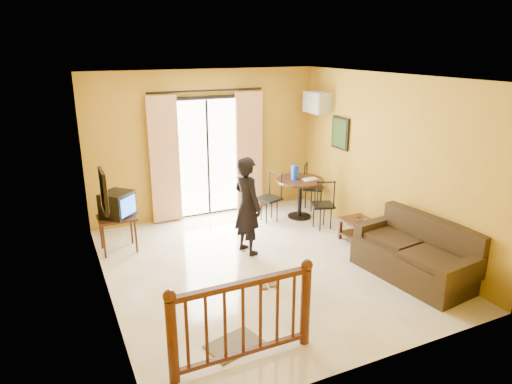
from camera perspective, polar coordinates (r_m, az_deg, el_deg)
name	(u,v)px	position (r m, az deg, el deg)	size (l,w,h in m)	color
ground	(263,265)	(7.06, 0.88, -9.15)	(5.00, 5.00, 0.00)	beige
room_shell	(264,157)	(6.47, 0.95, 4.40)	(5.00, 5.00, 5.00)	white
balcony_door	(208,156)	(8.78, -6.03, 4.47)	(2.25, 0.14, 2.46)	black
tv_table	(117,221)	(7.67, -16.99, -3.52)	(0.59, 0.49, 0.59)	black
television	(117,204)	(7.58, -16.93, -1.50)	(0.61, 0.61, 0.41)	black
picture_left	(104,191)	(5.73, -18.50, 0.07)	(0.05, 0.42, 0.52)	black
dining_table	(300,187)	(8.80, 5.53, 0.60)	(0.92, 0.92, 0.77)	black
water_jug	(295,172)	(8.72, 4.89, 2.48)	(0.14, 0.14, 0.27)	blue
serving_tray	(310,179)	(8.74, 6.77, 1.61)	(0.28, 0.18, 0.02)	white
dining_chairs	(301,219)	(8.89, 5.66, -3.36)	(1.66, 1.49, 0.95)	black
air_conditioner	(317,102)	(9.08, 7.62, 11.04)	(0.31, 0.60, 0.40)	silver
botanical_print	(340,133)	(8.69, 10.48, 7.25)	(0.05, 0.50, 0.60)	black
coffee_table	(364,231)	(7.83, 13.35, -4.73)	(0.49, 0.88, 0.39)	black
bowl	(362,220)	(7.84, 13.05, -3.44)	(0.18, 0.18, 0.06)	brown
sofa	(416,256)	(7.01, 19.42, -7.53)	(1.04, 1.91, 0.87)	#322313
standing_person	(247,206)	(7.20, -1.10, -1.73)	(0.58, 0.38, 1.59)	black
stair_balustrade	(243,315)	(4.87, -1.63, -15.09)	(1.63, 0.13, 1.04)	#471E0F
doormat	(234,344)	(5.40, -2.73, -18.50)	(0.60, 0.40, 0.02)	#625D4E
sandals	(267,284)	(6.54, 1.38, -11.37)	(0.29, 0.27, 0.03)	brown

